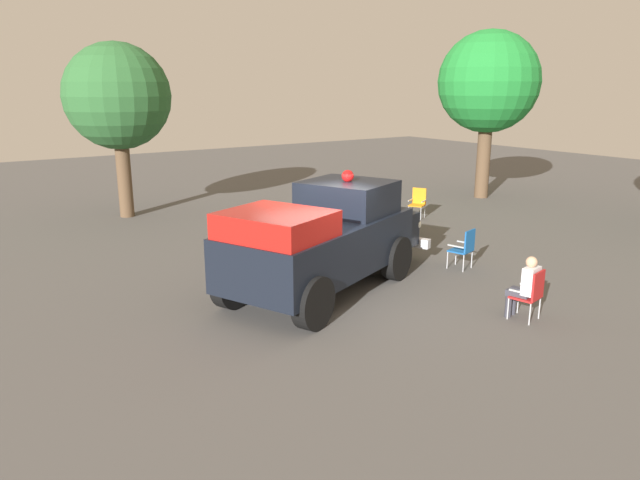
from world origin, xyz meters
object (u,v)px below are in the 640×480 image
(classic_hot_rod, at_px, (353,213))
(oak_tree_distant, at_px, (118,97))
(vintage_fire_truck, at_px, (326,238))
(lawn_chair_spare, at_px, (418,201))
(oak_tree_left, at_px, (489,83))
(lawn_chair_by_car, at_px, (465,246))
(spectator_seated, at_px, (525,285))
(lawn_chair_near_truck, at_px, (531,292))

(classic_hot_rod, bearing_deg, oak_tree_distant, -55.42)
(vintage_fire_truck, bearing_deg, lawn_chair_spare, -148.05)
(vintage_fire_truck, height_order, oak_tree_left, oak_tree_left)
(lawn_chair_spare, bearing_deg, vintage_fire_truck, 31.95)
(classic_hot_rod, distance_m, lawn_chair_spare, 3.67)
(oak_tree_left, distance_m, oak_tree_distant, 13.83)
(lawn_chair_by_car, relative_size, oak_tree_distant, 0.17)
(classic_hot_rod, relative_size, spectator_seated, 3.58)
(classic_hot_rod, bearing_deg, vintage_fire_truck, 45.20)
(classic_hot_rod, xyz_separation_m, oak_tree_left, (-8.36, -2.27, 3.79))
(spectator_seated, height_order, oak_tree_distant, oak_tree_distant)
(spectator_seated, relative_size, oak_tree_distant, 0.22)
(lawn_chair_by_car, relative_size, lawn_chair_spare, 1.00)
(vintage_fire_truck, relative_size, lawn_chair_by_car, 6.20)
(vintage_fire_truck, bearing_deg, lawn_chair_by_car, 169.23)
(oak_tree_left, bearing_deg, classic_hot_rod, 15.22)
(lawn_chair_near_truck, relative_size, oak_tree_left, 0.16)
(vintage_fire_truck, xyz_separation_m, lawn_chair_spare, (-6.88, -4.29, -0.61))
(vintage_fire_truck, xyz_separation_m, lawn_chair_by_car, (-3.71, 0.70, -0.61))
(classic_hot_rod, relative_size, lawn_chair_by_car, 4.53)
(lawn_chair_near_truck, relative_size, lawn_chair_by_car, 1.00)
(spectator_seated, bearing_deg, oak_tree_left, -135.81)
(lawn_chair_by_car, bearing_deg, spectator_seated, 62.55)
(lawn_chair_by_car, height_order, lawn_chair_spare, same)
(oak_tree_left, bearing_deg, lawn_chair_spare, 15.61)
(vintage_fire_truck, relative_size, lawn_chair_near_truck, 6.20)
(lawn_chair_by_car, bearing_deg, vintage_fire_truck, -10.77)
(lawn_chair_near_truck, bearing_deg, classic_hot_rod, -98.85)
(lawn_chair_spare, xyz_separation_m, oak_tree_distant, (8.24, -5.88, 3.46))
(spectator_seated, distance_m, oak_tree_distant, 14.61)
(lawn_chair_near_truck, distance_m, oak_tree_distant, 14.76)
(lawn_chair_near_truck, distance_m, spectator_seated, 0.17)
(vintage_fire_truck, distance_m, spectator_seated, 4.24)
(lawn_chair_by_car, bearing_deg, classic_hot_rod, -84.87)
(classic_hot_rod, bearing_deg, lawn_chair_by_car, 95.13)
(classic_hot_rod, height_order, oak_tree_left, oak_tree_left)
(classic_hot_rod, height_order, lawn_chair_near_truck, classic_hot_rod)
(lawn_chair_near_truck, xyz_separation_m, oak_tree_left, (-9.46, -9.36, 3.94))
(oak_tree_left, xyz_separation_m, oak_tree_distant, (13.05, -4.54, -0.48))
(lawn_chair_near_truck, height_order, lawn_chair_spare, same)
(lawn_chair_spare, relative_size, spectator_seated, 0.79)
(classic_hot_rod, xyz_separation_m, lawn_chair_by_car, (-0.37, 4.07, -0.16))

